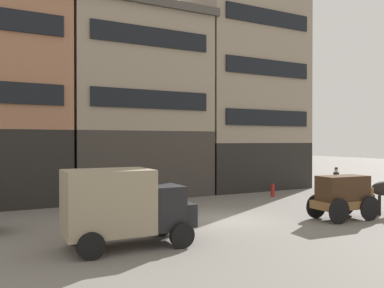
% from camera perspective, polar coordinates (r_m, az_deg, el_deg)
% --- Properties ---
extents(ground_plane, '(120.00, 120.00, 0.00)m').
position_cam_1_polar(ground_plane, '(18.38, 4.97, -10.72)').
color(ground_plane, slate).
extents(building_far_left, '(7.42, 5.82, 11.99)m').
position_cam_1_polar(building_far_left, '(24.88, -25.62, 6.15)').
color(building_far_left, black).
rests_on(building_far_left, ground_plane).
extents(building_center_left, '(9.29, 5.82, 12.12)m').
position_cam_1_polar(building_center_left, '(26.47, -7.95, 5.97)').
color(building_center_left, '#38332D').
rests_on(building_center_left, ground_plane).
extents(building_center_right, '(8.91, 5.82, 17.95)m').
position_cam_1_polar(building_center_right, '(30.98, 7.69, 10.62)').
color(building_center_right, black).
rests_on(building_center_right, ground_plane).
extents(cargo_wagon, '(3.00, 1.71, 1.98)m').
position_cam_1_polar(cargo_wagon, '(19.43, 20.86, -6.71)').
color(cargo_wagon, brown).
rests_on(cargo_wagon, ground_plane).
extents(delivery_truck_near, '(4.41, 2.26, 2.62)m').
position_cam_1_polar(delivery_truck_near, '(13.67, -9.55, -8.56)').
color(delivery_truck_near, black).
rests_on(delivery_truck_near, ground_plane).
extents(pedestrian_officer, '(0.43, 0.43, 1.79)m').
position_cam_1_polar(pedestrian_officer, '(28.29, 19.93, -4.79)').
color(pedestrian_officer, black).
rests_on(pedestrian_officer, ground_plane).
extents(fire_hydrant_curbside, '(0.24, 0.24, 0.83)m').
position_cam_1_polar(fire_hydrant_curbside, '(26.02, 11.48, -6.46)').
color(fire_hydrant_curbside, maroon).
rests_on(fire_hydrant_curbside, ground_plane).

